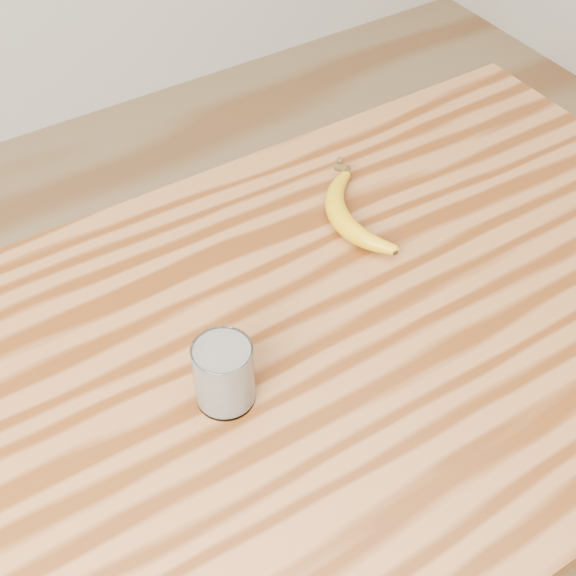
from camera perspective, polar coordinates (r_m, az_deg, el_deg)
room at (r=0.82m, az=7.70°, el=19.29°), size 4.04×4.04×2.70m
table at (r=1.20m, az=5.00°, el=-6.21°), size 1.20×0.80×0.90m
smoothie_glass at (r=0.98m, az=-4.58°, el=-6.10°), size 0.07×0.07×0.09m
banana at (r=1.22m, az=3.66°, el=5.01°), size 0.16×0.29×0.03m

